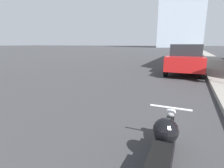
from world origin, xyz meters
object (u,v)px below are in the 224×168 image
at_px(motorcycle, 162,154).
at_px(parked_car_green, 190,48).
at_px(parked_car_red, 186,59).
at_px(parked_car_silver, 188,52).
at_px(parked_car_white, 189,49).

distance_m(motorcycle, parked_car_green, 45.97).
bearing_deg(parked_car_red, motorcycle, -90.17).
bearing_deg(motorcycle, parked_car_green, 90.11).
bearing_deg(parked_car_green, parked_car_silver, -94.19).
relative_size(parked_car_red, parked_car_green, 0.89).
bearing_deg(parked_car_silver, motorcycle, -86.99).
relative_size(parked_car_silver, parked_car_green, 1.00).
height_order(parked_car_red, parked_car_green, parked_car_red).
xyz_separation_m(parked_car_white, parked_car_green, (0.10, 12.09, -0.08)).
bearing_deg(parked_car_white, motorcycle, -95.52).
bearing_deg(parked_car_green, parked_car_white, -94.45).
height_order(parked_car_red, parked_car_white, parked_car_red).
bearing_deg(parked_car_green, motorcycle, -93.99).
xyz_separation_m(motorcycle, parked_car_green, (0.03, 45.97, 0.38)).
bearing_deg(parked_car_green, parked_car_red, -94.01).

